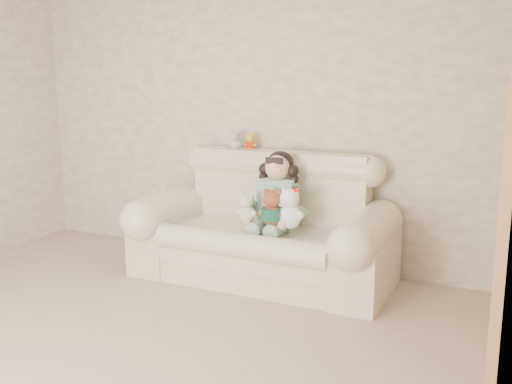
{
  "coord_description": "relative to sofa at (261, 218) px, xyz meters",
  "views": [
    {
      "loc": [
        2.31,
        -2.06,
        1.61
      ],
      "look_at": [
        0.39,
        1.9,
        0.75
      ],
      "focal_mm": 39.89,
      "sensor_mm": 36.0,
      "label": 1
    }
  ],
  "objects": [
    {
      "name": "wall_right",
      "position": [
        1.86,
        -2.0,
        0.78
      ],
      "size": [
        0.0,
        5.0,
        5.0
      ],
      "primitive_type": "plane",
      "rotation": [
        1.57,
        0.0,
        -1.57
      ],
      "color": "beige",
      "rests_on": "ground"
    },
    {
      "name": "door_panel",
      "position": [
        1.83,
        -0.6,
        0.54
      ],
      "size": [
        0.06,
        0.9,
        2.1
      ],
      "primitive_type": "cube",
      "color": "#A87148",
      "rests_on": "floor"
    },
    {
      "name": "floor",
      "position": [
        -0.39,
        -2.0,
        -0.52
      ],
      "size": [
        5.0,
        5.0,
        0.0
      ],
      "primitive_type": "plane",
      "color": "tan",
      "rests_on": "ground"
    },
    {
      "name": "sofa",
      "position": [
        0.0,
        0.0,
        0.0
      ],
      "size": [
        2.1,
        0.95,
        1.03
      ],
      "primitive_type": null,
      "color": "#FFF1CD",
      "rests_on": "floor"
    },
    {
      "name": "cream_teddy",
      "position": [
        -0.06,
        -0.14,
        0.13
      ],
      "size": [
        0.22,
        0.19,
        0.29
      ],
      "primitive_type": null,
      "rotation": [
        0.0,
        0.0,
        -0.25
      ],
      "color": "beige",
      "rests_on": "sofa"
    },
    {
      "name": "yellow_mini_bear",
      "position": [
        -0.29,
        0.38,
        0.59
      ],
      "size": [
        0.14,
        0.12,
        0.18
      ],
      "primitive_type": null,
      "rotation": [
        0.0,
        0.0,
        -0.24
      ],
      "color": "yellow",
      "rests_on": "sofa"
    },
    {
      "name": "grey_mini_plush",
      "position": [
        -0.42,
        0.35,
        0.6
      ],
      "size": [
        0.15,
        0.12,
        0.2
      ],
      "primitive_type": null,
      "rotation": [
        0.0,
        0.0,
        0.2
      ],
      "color": "silver",
      "rests_on": "sofa"
    },
    {
      "name": "seated_child",
      "position": [
        0.11,
        0.08,
        0.23
      ],
      "size": [
        0.42,
        0.5,
        0.65
      ],
      "primitive_type": null,
      "rotation": [
        0.0,
        0.0,
        -0.07
      ],
      "color": "#27724F",
      "rests_on": "sofa"
    },
    {
      "name": "brown_teddy",
      "position": [
        0.17,
        -0.15,
        0.16
      ],
      "size": [
        0.26,
        0.22,
        0.35
      ],
      "primitive_type": null,
      "rotation": [
        0.0,
        0.0,
        -0.25
      ],
      "color": "brown",
      "rests_on": "sofa"
    },
    {
      "name": "wall_back",
      "position": [
        -0.39,
        0.5,
        0.78
      ],
      "size": [
        4.5,
        0.0,
        4.5
      ],
      "primitive_type": "plane",
      "rotation": [
        1.57,
        0.0,
        0.0
      ],
      "color": "beige",
      "rests_on": "ground"
    },
    {
      "name": "white_cat",
      "position": [
        0.3,
        -0.13,
        0.17
      ],
      "size": [
        0.27,
        0.23,
        0.38
      ],
      "primitive_type": null,
      "rotation": [
        0.0,
        0.0,
        -0.19
      ],
      "color": "white",
      "rests_on": "sofa"
    }
  ]
}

